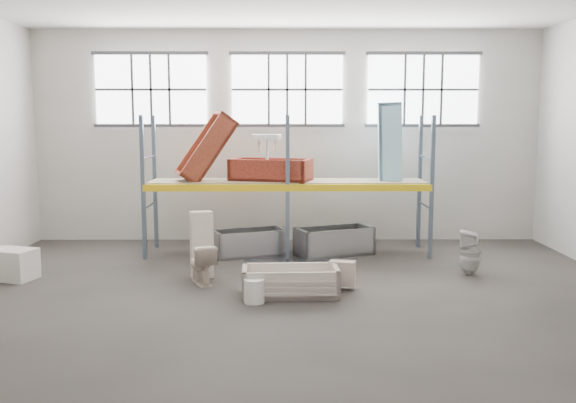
{
  "coord_description": "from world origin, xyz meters",
  "views": [
    {
      "loc": [
        -0.06,
        -10.09,
        2.94
      ],
      "look_at": [
        0.0,
        1.5,
        1.4
      ],
      "focal_mm": 39.31,
      "sensor_mm": 36.0,
      "label": 1
    }
  ],
  "objects_px": {
    "cistern_tall": "(202,245)",
    "blue_tub_upright": "(390,143)",
    "steel_tub_left": "(250,242)",
    "carton_near": "(16,264)",
    "bathtub_beige": "(290,281)",
    "steel_tub_right": "(334,241)",
    "rust_tub_flat": "(271,170)",
    "bucket": "(254,291)",
    "toilet_white": "(470,252)",
    "toilet_beige": "(201,264)"
  },
  "relations": [
    {
      "from": "cistern_tall",
      "to": "blue_tub_upright",
      "type": "height_order",
      "value": "blue_tub_upright"
    },
    {
      "from": "steel_tub_left",
      "to": "carton_near",
      "type": "relative_size",
      "value": 2.33
    },
    {
      "from": "bathtub_beige",
      "to": "steel_tub_right",
      "type": "height_order",
      "value": "steel_tub_right"
    },
    {
      "from": "steel_tub_left",
      "to": "blue_tub_upright",
      "type": "xyz_separation_m",
      "value": [
        3.06,
        0.51,
        2.12
      ]
    },
    {
      "from": "rust_tub_flat",
      "to": "carton_near",
      "type": "height_order",
      "value": "rust_tub_flat"
    },
    {
      "from": "rust_tub_flat",
      "to": "bucket",
      "type": "relative_size",
      "value": 4.44
    },
    {
      "from": "toilet_white",
      "to": "bucket",
      "type": "distance_m",
      "value": 4.39
    },
    {
      "from": "bathtub_beige",
      "to": "bucket",
      "type": "bearing_deg",
      "value": -145.45
    },
    {
      "from": "bathtub_beige",
      "to": "toilet_white",
      "type": "distance_m",
      "value": 3.68
    },
    {
      "from": "bucket",
      "to": "toilet_beige",
      "type": "bearing_deg",
      "value": 130.27
    },
    {
      "from": "cistern_tall",
      "to": "rust_tub_flat",
      "type": "distance_m",
      "value": 2.79
    },
    {
      "from": "steel_tub_right",
      "to": "blue_tub_upright",
      "type": "relative_size",
      "value": 0.93
    },
    {
      "from": "steel_tub_left",
      "to": "toilet_white",
      "type": "bearing_deg",
      "value": -21.88
    },
    {
      "from": "cistern_tall",
      "to": "bucket",
      "type": "height_order",
      "value": "cistern_tall"
    },
    {
      "from": "steel_tub_right",
      "to": "bucket",
      "type": "relative_size",
      "value": 4.21
    },
    {
      "from": "steel_tub_right",
      "to": "carton_near",
      "type": "height_order",
      "value": "steel_tub_right"
    },
    {
      "from": "cistern_tall",
      "to": "rust_tub_flat",
      "type": "height_order",
      "value": "rust_tub_flat"
    },
    {
      "from": "cistern_tall",
      "to": "blue_tub_upright",
      "type": "bearing_deg",
      "value": 15.13
    },
    {
      "from": "bucket",
      "to": "steel_tub_left",
      "type": "bearing_deg",
      "value": 94.33
    },
    {
      "from": "cistern_tall",
      "to": "blue_tub_upright",
      "type": "xyz_separation_m",
      "value": [
        3.84,
        2.4,
        1.78
      ]
    },
    {
      "from": "bathtub_beige",
      "to": "steel_tub_left",
      "type": "xyz_separation_m",
      "value": [
        -0.85,
        3.09,
        0.04
      ]
    },
    {
      "from": "steel_tub_left",
      "to": "rust_tub_flat",
      "type": "distance_m",
      "value": 1.64
    },
    {
      "from": "bathtub_beige",
      "to": "steel_tub_right",
      "type": "bearing_deg",
      "value": 70.42
    },
    {
      "from": "bathtub_beige",
      "to": "toilet_white",
      "type": "bearing_deg",
      "value": 19.71
    },
    {
      "from": "bathtub_beige",
      "to": "steel_tub_right",
      "type": "xyz_separation_m",
      "value": [
        0.98,
        3.15,
        0.06
      ]
    },
    {
      "from": "toilet_white",
      "to": "bucket",
      "type": "bearing_deg",
      "value": -49.51
    },
    {
      "from": "toilet_beige",
      "to": "cistern_tall",
      "type": "distance_m",
      "value": 0.53
    },
    {
      "from": "bathtub_beige",
      "to": "carton_near",
      "type": "bearing_deg",
      "value": 165.83
    },
    {
      "from": "bucket",
      "to": "carton_near",
      "type": "xyz_separation_m",
      "value": [
        -4.43,
        1.49,
        0.09
      ]
    },
    {
      "from": "toilet_beige",
      "to": "steel_tub_left",
      "type": "relative_size",
      "value": 0.48
    },
    {
      "from": "bucket",
      "to": "carton_near",
      "type": "bearing_deg",
      "value": 161.43
    },
    {
      "from": "bathtub_beige",
      "to": "bucket",
      "type": "xyz_separation_m",
      "value": [
        -0.59,
        -0.44,
        -0.04
      ]
    },
    {
      "from": "rust_tub_flat",
      "to": "bathtub_beige",
      "type": "bearing_deg",
      "value": -83.32
    },
    {
      "from": "carton_near",
      "to": "bucket",
      "type": "bearing_deg",
      "value": -18.57
    },
    {
      "from": "carton_near",
      "to": "bathtub_beige",
      "type": "bearing_deg",
      "value": -11.82
    },
    {
      "from": "cistern_tall",
      "to": "blue_tub_upright",
      "type": "relative_size",
      "value": 0.71
    },
    {
      "from": "toilet_beige",
      "to": "steel_tub_right",
      "type": "relative_size",
      "value": 0.45
    },
    {
      "from": "rust_tub_flat",
      "to": "toilet_white",
      "type": "bearing_deg",
      "value": -27.93
    },
    {
      "from": "bucket",
      "to": "toilet_white",
      "type": "bearing_deg",
      "value": 24.51
    },
    {
      "from": "bucket",
      "to": "blue_tub_upright",
      "type": "bearing_deg",
      "value": 55.31
    },
    {
      "from": "steel_tub_left",
      "to": "bucket",
      "type": "distance_m",
      "value": 3.54
    },
    {
      "from": "toilet_white",
      "to": "steel_tub_left",
      "type": "bearing_deg",
      "value": -95.9
    },
    {
      "from": "bathtub_beige",
      "to": "bucket",
      "type": "relative_size",
      "value": 4.15
    },
    {
      "from": "blue_tub_upright",
      "to": "steel_tub_right",
      "type": "bearing_deg",
      "value": -159.85
    },
    {
      "from": "toilet_beige",
      "to": "toilet_white",
      "type": "height_order",
      "value": "toilet_white"
    },
    {
      "from": "blue_tub_upright",
      "to": "bathtub_beige",
      "type": "bearing_deg",
      "value": -121.55
    },
    {
      "from": "toilet_white",
      "to": "bucket",
      "type": "height_order",
      "value": "toilet_white"
    },
    {
      "from": "toilet_beige",
      "to": "toilet_white",
      "type": "xyz_separation_m",
      "value": [
        4.98,
        0.65,
        0.06
      ]
    },
    {
      "from": "rust_tub_flat",
      "to": "carton_near",
      "type": "relative_size",
      "value": 2.62
    },
    {
      "from": "rust_tub_flat",
      "to": "steel_tub_right",
      "type": "bearing_deg",
      "value": -10.26
    }
  ]
}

